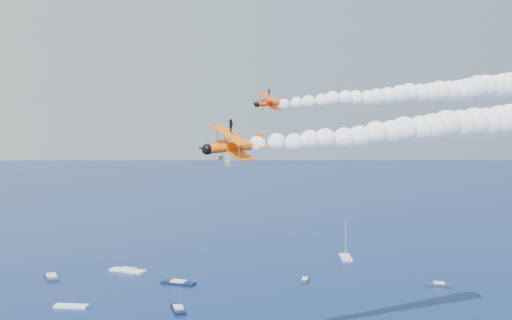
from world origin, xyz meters
name	(u,v)px	position (x,y,z in m)	size (l,w,h in m)	color
biplane_lead	(271,103)	(12.80, 41.10, 56.91)	(6.32, 7.09, 4.27)	#F84405
biplane_trail	(235,147)	(-8.07, 12.53, 50.05)	(8.42, 9.44, 5.69)	#FF5F05
smoke_trail_lead	(414,94)	(45.67, 39.56, 59.44)	(66.11, 9.17, 11.43)	white
smoke_trail_trail	(440,127)	(24.78, 10.80, 52.58)	(66.09, 9.53, 11.43)	white
spectator_boats	(143,306)	(10.80, 114.76, 0.35)	(192.24, 178.67, 0.70)	white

